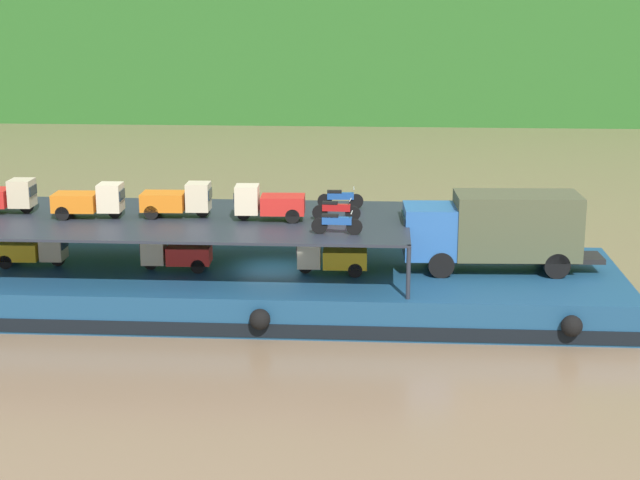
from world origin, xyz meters
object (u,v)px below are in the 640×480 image
motorcycle_upper_port (336,223)px  motorcycle_upper_stbd (340,198)px  mini_truck_upper_bow (269,203)px  cargo_barge (273,287)px  mini_truck_lower_aft (175,253)px  mini_truck_upper_stern (2,196)px  mini_truck_lower_stern (33,249)px  mini_truck_upper_fore (178,200)px  mini_truck_lower_mid (331,256)px  covered_lorry (496,229)px  motorcycle_upper_centre (336,210)px  mini_truck_upper_mid (90,201)px

motorcycle_upper_port → motorcycle_upper_stbd: 4.54m
motorcycle_upper_port → mini_truck_upper_bow: bearing=141.9°
cargo_barge → mini_truck_lower_aft: 4.13m
motorcycle_upper_port → motorcycle_upper_stbd: same height
mini_truck_upper_stern → motorcycle_upper_port: bearing=-11.4°
mini_truck_lower_stern → mini_truck_upper_fore: mini_truck_upper_fore is taller
mini_truck_lower_stern → mini_truck_lower_mid: size_ratio=1.00×
mini_truck_upper_fore → motorcycle_upper_port: bearing=-21.3°
mini_truck_lower_aft → mini_truck_upper_bow: (3.71, 0.32, 2.00)m
mini_truck_upper_stern → motorcycle_upper_stbd: 13.73m
motorcycle_upper_port → mini_truck_upper_fore: bearing=158.7°
mini_truck_lower_stern → covered_lorry: bearing=1.4°
mini_truck_lower_stern → mini_truck_upper_stern: bearing=153.1°
mini_truck_lower_aft → motorcycle_upper_stbd: motorcycle_upper_stbd is taller
mini_truck_lower_stern → motorcycle_upper_stbd: (12.22, 2.47, 1.74)m
mini_truck_upper_stern → mini_truck_lower_stern: bearing=-26.9°
covered_lorry → motorcycle_upper_centre: 6.33m
mini_truck_upper_mid → motorcycle_upper_stbd: mini_truck_upper_mid is taller
mini_truck_lower_stern → mini_truck_upper_fore: size_ratio=1.00×
covered_lorry → motorcycle_upper_port: size_ratio=4.16×
mini_truck_lower_aft → mini_truck_upper_stern: (-7.22, 0.92, 2.00)m
mini_truck_upper_stern → mini_truck_upper_bow: bearing=-3.1°
mini_truck_lower_aft → mini_truck_upper_mid: size_ratio=1.01×
covered_lorry → mini_truck_lower_aft: size_ratio=2.84×
mini_truck_lower_aft → mini_truck_lower_mid: bearing=-1.2°
mini_truck_upper_fore → mini_truck_lower_aft: bearing=-92.9°
mini_truck_upper_bow → mini_truck_lower_stern: bearing=-179.3°
mini_truck_lower_aft → mini_truck_lower_mid: size_ratio=1.01×
mini_truck_upper_bow → motorcycle_upper_port: mini_truck_upper_bow is taller
mini_truck_lower_stern → motorcycle_upper_stbd: motorcycle_upper_stbd is taller
mini_truck_lower_stern → motorcycle_upper_centre: 12.29m
mini_truck_upper_stern → mini_truck_upper_fore: same height
motorcycle_upper_port → mini_truck_upper_stern: bearing=168.6°
mini_truck_upper_fore → mini_truck_upper_bow: size_ratio=0.99×
covered_lorry → cargo_barge: bearing=-178.1°
mini_truck_lower_aft → mini_truck_upper_bow: mini_truck_upper_bow is taller
mini_truck_lower_stern → mini_truck_upper_fore: (5.85, 0.45, 2.00)m
motorcycle_upper_stbd → motorcycle_upper_centre: bearing=-91.4°
covered_lorry → mini_truck_lower_aft: 12.68m
motorcycle_upper_centre → covered_lorry: bearing=2.3°
mini_truck_upper_fore → motorcycle_upper_port: mini_truck_upper_fore is taller
mini_truck_upper_fore → mini_truck_upper_bow: same height
mini_truck_upper_mid → motorcycle_upper_stbd: size_ratio=1.45×
motorcycle_upper_stbd → mini_truck_lower_mid: bearing=-94.6°
mini_truck_upper_fore → cargo_barge: bearing=-4.0°
cargo_barge → mini_truck_lower_stern: 9.78m
mini_truck_lower_aft → motorcycle_upper_port: 6.95m
mini_truck_upper_mid → cargo_barge: bearing=0.8°
mini_truck_lower_aft → mini_truck_upper_stern: mini_truck_upper_stern is taller
mini_truck_lower_aft → mini_truck_upper_stern: 7.54m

